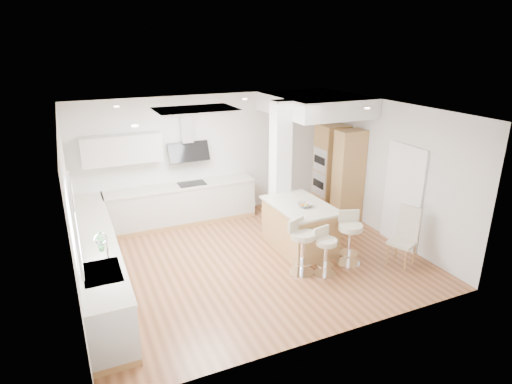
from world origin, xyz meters
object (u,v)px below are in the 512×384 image
bar_stool_a (302,244)px  dining_chair (406,234)px  peninsula (299,226)px  bar_stool_c (350,236)px  bar_stool_b (325,249)px

bar_stool_a → dining_chair: bearing=-37.1°
peninsula → bar_stool_c: size_ratio=1.55×
bar_stool_b → bar_stool_a: bearing=137.0°
bar_stool_a → bar_stool_c: bearing=-27.4°
peninsula → bar_stool_b: 1.08m
peninsula → bar_stool_a: same height
bar_stool_c → bar_stool_a: bearing=-165.4°
bar_stool_c → dining_chair: size_ratio=0.91×
peninsula → bar_stool_a: (-0.45, -0.86, 0.09)m
bar_stool_a → dining_chair: size_ratio=0.91×
peninsula → dining_chair: 1.97m
dining_chair → peninsula: bearing=115.3°
peninsula → bar_stool_b: peninsula is taller
bar_stool_b → dining_chair: dining_chair is taller
peninsula → bar_stool_a: bearing=-119.3°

